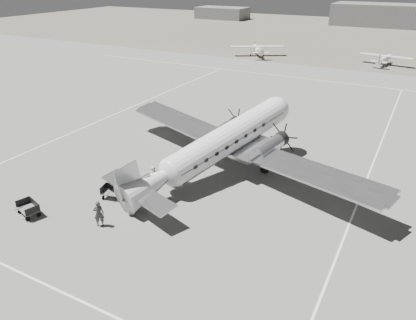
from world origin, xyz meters
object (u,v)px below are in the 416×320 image
(ramp_agent, at_px, (129,181))
(passenger, at_px, (153,174))
(light_plane_right, at_px, (384,60))
(light_plane_left, at_px, (257,51))
(shed_secondary, at_px, (222,13))
(baggage_cart_far, at_px, (28,209))
(hangar_main, at_px, (403,16))
(ground_crew, at_px, (99,214))
(baggage_cart_near, at_px, (113,192))
(dc3_airliner, at_px, (219,146))

(ramp_agent, distance_m, passenger, 2.36)
(light_plane_right, bearing_deg, ramp_agent, -91.60)
(light_plane_left, xyz_separation_m, ramp_agent, (12.37, -57.54, -0.17))
(ramp_agent, bearing_deg, light_plane_right, -5.89)
(light_plane_right, height_order, ramp_agent, light_plane_right)
(shed_secondary, bearing_deg, ramp_agent, -66.81)
(light_plane_right, bearing_deg, shed_secondary, 146.52)
(shed_secondary, xyz_separation_m, baggage_cart_far, (46.45, -124.48, -1.49))
(light_plane_right, relative_size, passenger, 6.67)
(light_plane_left, height_order, passenger, light_plane_left)
(hangar_main, relative_size, ground_crew, 21.80)
(baggage_cart_near, distance_m, passenger, 3.83)
(baggage_cart_near, height_order, ground_crew, ground_crew)
(baggage_cart_near, relative_size, ground_crew, 0.91)
(light_plane_right, height_order, passenger, light_plane_right)
(hangar_main, distance_m, baggage_cart_far, 130.21)
(dc3_airliner, bearing_deg, shed_secondary, 135.18)
(baggage_cart_near, bearing_deg, light_plane_left, 87.43)
(light_plane_left, relative_size, baggage_cart_near, 6.20)
(hangar_main, bearing_deg, baggage_cart_far, -95.97)
(dc3_airliner, height_order, light_plane_right, dc3_airliner)
(baggage_cart_near, height_order, passenger, passenger)
(baggage_cart_near, xyz_separation_m, ramp_agent, (0.48, 1.39, 0.46))
(hangar_main, distance_m, light_plane_left, 69.31)
(shed_secondary, bearing_deg, ground_crew, -67.15)
(shed_secondary, bearing_deg, hangar_main, 4.76)
(dc3_airliner, relative_size, baggage_cart_near, 15.92)
(light_plane_right, height_order, ground_crew, light_plane_right)
(light_plane_right, relative_size, baggage_cart_far, 5.33)
(hangar_main, xyz_separation_m, baggage_cart_near, (-9.79, -124.72, -2.80))
(ground_crew, xyz_separation_m, passenger, (-0.42, 6.97, -0.24))
(passenger, bearing_deg, light_plane_right, -16.55)
(light_plane_right, bearing_deg, hangar_main, 101.58)
(light_plane_left, bearing_deg, ground_crew, -108.73)
(ground_crew, bearing_deg, light_plane_left, -116.20)
(passenger, bearing_deg, light_plane_left, 7.48)
(shed_secondary, bearing_deg, light_plane_right, -42.88)
(dc3_airliner, bearing_deg, ground_crew, -90.21)
(passenger, bearing_deg, shed_secondary, 18.03)
(baggage_cart_far, bearing_deg, baggage_cart_near, 69.05)
(dc3_airliner, bearing_deg, baggage_cart_far, -108.01)
(baggage_cart_far, bearing_deg, shed_secondary, 127.81)
(dc3_airliner, distance_m, ramp_agent, 7.97)
(light_plane_right, distance_m, ramp_agent, 61.51)
(hangar_main, distance_m, shed_secondary, 60.22)
(passenger, bearing_deg, baggage_cart_far, 143.34)
(light_plane_right, xyz_separation_m, ramp_agent, (-11.72, -60.38, -0.04))
(shed_secondary, bearing_deg, passenger, -66.10)
(dc3_airliner, xyz_separation_m, baggage_cart_near, (-5.38, -7.43, -2.17))
(hangar_main, height_order, passenger, hangar_main)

